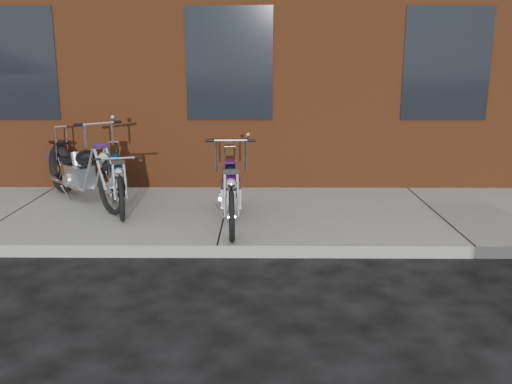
{
  "coord_description": "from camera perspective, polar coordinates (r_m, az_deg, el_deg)",
  "views": [
    {
      "loc": [
        0.5,
        -5.96,
        2.23
      ],
      "look_at": [
        0.45,
        0.8,
        0.6
      ],
      "focal_mm": 38.0,
      "sensor_mm": 36.0,
      "label": 1
    }
  ],
  "objects": [
    {
      "name": "ground",
      "position": [
        6.39,
        -4.1,
        -6.94
      ],
      "size": [
        120.0,
        120.0,
        0.0
      ],
      "primitive_type": "plane",
      "color": "black",
      "rests_on": "ground"
    },
    {
      "name": "chopper_purple",
      "position": [
        7.13,
        -2.65,
        -0.24
      ],
      "size": [
        0.52,
        2.13,
        1.19
      ],
      "rotation": [
        0.0,
        0.0,
        -1.51
      ],
      "color": "black",
      "rests_on": "sidewalk"
    },
    {
      "name": "sidewalk",
      "position": [
        7.78,
        -3.26,
        -2.56
      ],
      "size": [
        22.0,
        3.0,
        0.15
      ],
      "primitive_type": "cube",
      "color": "slate",
      "rests_on": "ground"
    },
    {
      "name": "chopper_third",
      "position": [
        8.58,
        -17.82,
        1.94
      ],
      "size": [
        1.75,
        1.95,
        1.27
      ],
      "rotation": [
        0.0,
        0.0,
        -0.84
      ],
      "color": "black",
      "rests_on": "sidewalk"
    },
    {
      "name": "chopper_blue",
      "position": [
        8.16,
        -14.34,
        0.97
      ],
      "size": [
        0.75,
        1.96,
        0.88
      ],
      "rotation": [
        0.0,
        0.0,
        -1.27
      ],
      "color": "black",
      "rests_on": "sidewalk"
    }
  ]
}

